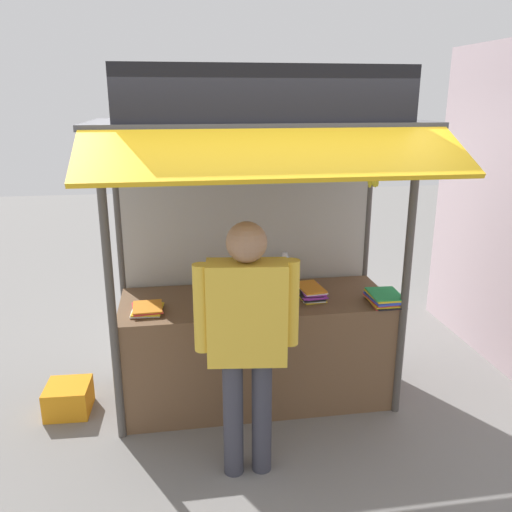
{
  "coord_description": "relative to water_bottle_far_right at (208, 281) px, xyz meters",
  "views": [
    {
      "loc": [
        -0.6,
        -3.81,
        2.39
      ],
      "look_at": [
        0.0,
        0.0,
        1.22
      ],
      "focal_mm": 36.73,
      "sensor_mm": 36.0,
      "label": 1
    }
  ],
  "objects": [
    {
      "name": "ground_plane",
      "position": [
        0.37,
        -0.13,
        -0.99
      ],
      "size": [
        20.0,
        20.0,
        0.0
      ],
      "primitive_type": "plane",
      "color": "slate"
    },
    {
      "name": "stall_counter",
      "position": [
        0.37,
        -0.13,
        -0.55
      ],
      "size": [
        2.12,
        0.79,
        0.87
      ],
      "primitive_type": "cube",
      "color": "brown",
      "rests_on": "ground"
    },
    {
      "name": "stall_structure",
      "position": [
        0.37,
        -0.05,
        0.59
      ],
      "size": [
        2.32,
        1.58,
        2.58
      ],
      "color": "#4C4742",
      "rests_on": "ground"
    },
    {
      "name": "water_bottle_far_right",
      "position": [
        0.0,
        0.0,
        0.0
      ],
      "size": [
        0.07,
        0.07,
        0.26
      ],
      "color": "silver",
      "rests_on": "stall_counter"
    },
    {
      "name": "water_bottle_left",
      "position": [
        0.49,
        -0.1,
        0.02
      ],
      "size": [
        0.08,
        0.08,
        0.3
      ],
      "color": "silver",
      "rests_on": "stall_counter"
    },
    {
      "name": "water_bottle_center",
      "position": [
        0.67,
        0.19,
        0.0
      ],
      "size": [
        0.08,
        0.08,
        0.27
      ],
      "color": "silver",
      "rests_on": "stall_counter"
    },
    {
      "name": "magazine_stack_right",
      "position": [
        1.33,
        -0.39,
        -0.08
      ],
      "size": [
        0.26,
        0.32,
        0.08
      ],
      "color": "red",
      "rests_on": "stall_counter"
    },
    {
      "name": "magazine_stack_back_right",
      "position": [
        0.8,
        -0.18,
        -0.07
      ],
      "size": [
        0.22,
        0.32,
        0.1
      ],
      "color": "yellow",
      "rests_on": "stall_counter"
    },
    {
      "name": "magazine_stack_mid_right",
      "position": [
        -0.47,
        -0.27,
        -0.1
      ],
      "size": [
        0.24,
        0.29,
        0.05
      ],
      "color": "white",
      "rests_on": "stall_counter"
    },
    {
      "name": "magazine_stack_far_left",
      "position": [
        0.19,
        -0.33,
        -0.09
      ],
      "size": [
        0.23,
        0.32,
        0.06
      ],
      "color": "red",
      "rests_on": "stall_counter"
    },
    {
      "name": "banana_bunch_inner_left",
      "position": [
        1.08,
        -0.63,
        0.89
      ],
      "size": [
        0.1,
        0.09,
        0.29
      ],
      "color": "#332D23"
    },
    {
      "name": "banana_bunch_rightmost",
      "position": [
        -0.42,
        -0.62,
        0.95
      ],
      "size": [
        0.11,
        0.11,
        0.24
      ],
      "color": "#332D23"
    },
    {
      "name": "vendor_person",
      "position": [
        0.17,
        -1.03,
        0.04
      ],
      "size": [
        0.64,
        0.26,
        1.7
      ],
      "rotation": [
        0.0,
        0.0,
        -0.12
      ],
      "color": "#383842",
      "rests_on": "ground"
    },
    {
      "name": "plastic_crate",
      "position": [
        -1.13,
        -0.14,
        -0.87
      ],
      "size": [
        0.35,
        0.35,
        0.23
      ],
      "primitive_type": "cube",
      "rotation": [
        0.0,
        0.0,
        -0.04
      ],
      "color": "orange",
      "rests_on": "ground"
    }
  ]
}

